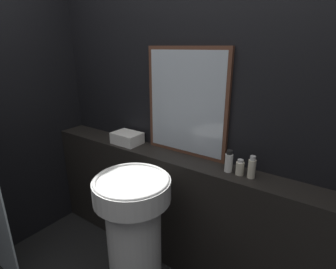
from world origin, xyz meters
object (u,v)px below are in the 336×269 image
(pedestal_sink, at_px, (134,238))
(conditioner_bottle, at_px, (240,168))
(shampoo_bottle, at_px, (229,162))
(lotion_bottle, at_px, (252,168))
(towel_stack, at_px, (127,138))
(mirror, at_px, (186,103))

(pedestal_sink, distance_m, conditioner_bottle, 0.80)
(shampoo_bottle, relative_size, lotion_bottle, 1.01)
(lotion_bottle, bearing_deg, towel_stack, -180.00)
(towel_stack, bearing_deg, pedestal_sink, -44.38)
(mirror, distance_m, towel_stack, 0.61)
(towel_stack, bearing_deg, mirror, 11.18)
(pedestal_sink, distance_m, shampoo_bottle, 0.77)
(shampoo_bottle, height_order, lotion_bottle, shampoo_bottle)
(pedestal_sink, height_order, towel_stack, towel_stack)
(towel_stack, xyz_separation_m, lotion_bottle, (1.04, 0.00, 0.02))
(conditioner_bottle, bearing_deg, mirror, 167.91)
(conditioner_bottle, xyz_separation_m, lotion_bottle, (0.07, 0.00, 0.02))
(mirror, bearing_deg, pedestal_sink, -90.38)
(pedestal_sink, bearing_deg, conditioner_bottle, 46.20)
(shampoo_bottle, xyz_separation_m, lotion_bottle, (0.15, 0.00, -0.00))
(pedestal_sink, xyz_separation_m, lotion_bottle, (0.54, 0.49, 0.45))
(pedestal_sink, height_order, shampoo_bottle, shampoo_bottle)
(lotion_bottle, bearing_deg, conditioner_bottle, -180.00)
(mirror, height_order, conditioner_bottle, mirror)
(mirror, distance_m, conditioner_bottle, 0.58)
(lotion_bottle, bearing_deg, pedestal_sink, -137.95)
(pedestal_sink, relative_size, lotion_bottle, 6.66)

